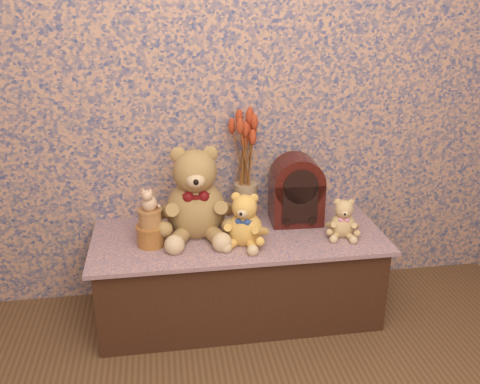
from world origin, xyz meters
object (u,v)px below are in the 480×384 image
object	(u,v)px
teddy_small	(343,216)
teddy_medium	(245,216)
cat_figurine	(149,198)
teddy_large	(195,188)
ceramic_vase	(246,202)
cathedral_radio	(297,190)
biscuit_tin_lower	(151,236)

from	to	relation	value
teddy_small	teddy_medium	bearing A→B (deg)	-164.81
teddy_medium	cat_figurine	size ratio (longest dim) A/B	2.29
teddy_large	cat_figurine	bearing A→B (deg)	-154.30
teddy_medium	ceramic_vase	world-z (taller)	teddy_medium
cat_figurine	cathedral_radio	bearing A→B (deg)	22.85
cathedral_radio	cat_figurine	size ratio (longest dim) A/B	2.97
teddy_medium	teddy_large	bearing A→B (deg)	169.38
teddy_medium	ceramic_vase	distance (m)	0.27
teddy_small	cat_figurine	world-z (taller)	cat_figurine
teddy_small	cat_figurine	bearing A→B (deg)	-168.05
cathedral_radio	ceramic_vase	distance (m)	0.27
ceramic_vase	cat_figurine	distance (m)	0.55
teddy_medium	cat_figurine	bearing A→B (deg)	-163.54
teddy_large	teddy_small	bearing A→B (deg)	-9.02
teddy_small	cathedral_radio	bearing A→B (deg)	148.10
teddy_medium	teddy_small	bearing A→B (deg)	23.24
teddy_small	biscuit_tin_lower	xyz separation A→B (m)	(-0.91, 0.04, -0.05)
biscuit_tin_lower	cat_figurine	xyz separation A→B (m)	(0.00, 0.00, 0.19)
biscuit_tin_lower	cat_figurine	distance (m)	0.19
teddy_small	cathedral_radio	size ratio (longest dim) A/B	0.58
ceramic_vase	cat_figurine	world-z (taller)	cat_figurine
teddy_small	cathedral_radio	xyz separation A→B (m)	(-0.18, 0.19, 0.07)
biscuit_tin_lower	cat_figurine	world-z (taller)	cat_figurine
cathedral_radio	cat_figurine	bearing A→B (deg)	-165.50
cathedral_radio	teddy_large	bearing A→B (deg)	-170.98
teddy_large	teddy_small	xyz separation A→B (m)	(0.69, -0.13, -0.13)
teddy_medium	cat_figurine	world-z (taller)	cat_figurine
teddy_large	teddy_medium	bearing A→B (deg)	-31.14
teddy_large	ceramic_vase	world-z (taller)	teddy_large
teddy_medium	biscuit_tin_lower	bearing A→B (deg)	-163.54
teddy_medium	cat_figurine	xyz separation A→B (m)	(-0.43, 0.04, 0.10)
biscuit_tin_lower	teddy_medium	bearing A→B (deg)	-5.93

